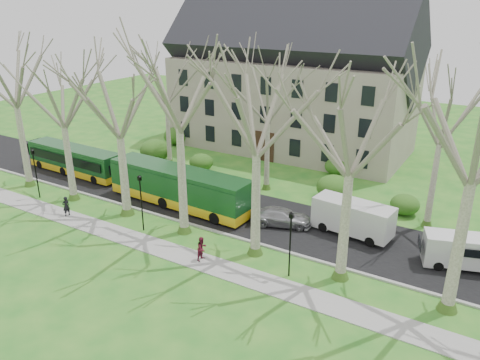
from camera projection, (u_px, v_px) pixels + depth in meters
name	position (u px, v px, depth m)	size (l,w,h in m)	color
ground	(218.00, 245.00, 32.90)	(120.00, 120.00, 0.00)	#237020
sidewalk	(197.00, 260.00, 30.89)	(70.00, 2.00, 0.06)	gray
road	(256.00, 216.00, 37.28)	(80.00, 8.00, 0.06)	black
curb	(229.00, 235.00, 34.07)	(80.00, 0.25, 0.14)	#A5A39E
building	(291.00, 77.00, 52.06)	(26.50, 12.20, 16.00)	gray
tree_row_verge	(218.00, 149.00, 30.62)	(49.00, 7.00, 14.00)	gray
tree_row_far	(275.00, 126.00, 40.17)	(33.00, 7.00, 12.00)	gray
lamp_row	(209.00, 217.00, 31.18)	(36.22, 0.22, 4.30)	black
hedges	(257.00, 164.00, 45.97)	(30.60, 8.60, 2.00)	#1E4E16
bus_lead	(75.00, 160.00, 45.92)	(11.09, 2.31, 2.77)	#13431B
bus_follow	(179.00, 187.00, 38.59)	(13.17, 2.74, 3.29)	#13431B
sedan	(282.00, 217.00, 35.46)	(1.84, 4.54, 1.32)	#A4A4A8
van_a	(353.00, 218.00, 33.88)	(5.73, 2.08, 2.50)	silver
van_b	(465.00, 252.00, 29.68)	(4.99, 1.81, 2.18)	silver
pedestrian_a	(66.00, 206.00, 36.96)	(0.59, 0.39, 1.62)	black
pedestrian_b	(202.00, 248.00, 30.64)	(0.80, 0.62, 1.64)	#571424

